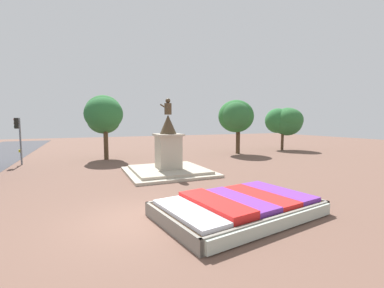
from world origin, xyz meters
TOP-DOWN VIEW (x-y plane):
  - ground_plane at (0.00, 0.00)m, footprint 94.84×94.84m
  - flower_planter at (3.37, -0.91)m, footprint 6.04×4.34m
  - statue_monument at (3.37, 7.03)m, footprint 5.16×5.16m
  - traffic_light_far_corner at (-5.97, 14.47)m, footprint 0.41×0.30m
  - park_tree_far_left at (12.46, 13.35)m, footprint 3.59×3.53m
  - park_tree_behind_statue at (19.79, 14.47)m, footprint 3.96×3.73m
  - park_tree_far_right at (0.16, 14.84)m, footprint 3.16×4.00m

SIDE VIEW (x-z plane):
  - ground_plane at x=0.00m, z-range 0.00..0.00m
  - flower_planter at x=3.37m, z-range -0.05..0.63m
  - statue_monument at x=3.37m, z-range -1.43..3.27m
  - traffic_light_far_corner at x=-5.97m, z-range 0.67..4.21m
  - park_tree_behind_statue at x=19.79m, z-range 0.90..5.72m
  - park_tree_far_left at x=12.46m, z-range 1.08..6.47m
  - park_tree_far_right at x=0.16m, z-range 1.05..6.53m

